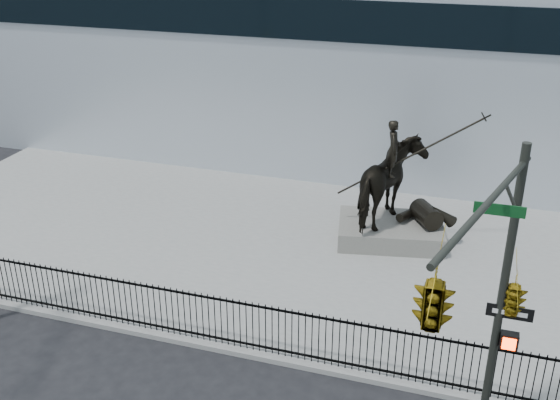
% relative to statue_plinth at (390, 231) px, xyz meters
% --- Properties ---
extents(ground, '(120.00, 120.00, 0.00)m').
position_rel_statue_plinth_xyz_m(ground, '(-3.55, -8.70, -0.49)').
color(ground, black).
rests_on(ground, ground).
extents(plaza, '(30.00, 12.00, 0.15)m').
position_rel_statue_plinth_xyz_m(plaza, '(-3.55, -1.70, -0.42)').
color(plaza, gray).
rests_on(plaza, ground).
extents(building, '(44.00, 14.00, 9.00)m').
position_rel_statue_plinth_xyz_m(building, '(-3.55, 11.30, 4.01)').
color(building, '#B5BDC5').
rests_on(building, ground).
extents(picket_fence, '(22.10, 0.10, 1.50)m').
position_rel_statue_plinth_xyz_m(picket_fence, '(-3.55, -7.45, 0.41)').
color(picket_fence, black).
rests_on(picket_fence, plaza).
extents(statue_plinth, '(4.03, 3.13, 0.68)m').
position_rel_statue_plinth_xyz_m(statue_plinth, '(0.00, 0.00, 0.00)').
color(statue_plinth, '#63615A').
rests_on(statue_plinth, plaza).
extents(equestrian_statue, '(4.58, 3.28, 3.94)m').
position_rel_statue_plinth_xyz_m(equestrian_statue, '(0.07, 0.01, 1.76)').
color(equestrian_statue, black).
rests_on(equestrian_statue, statue_plinth).
extents(traffic_signal_right, '(2.17, 6.86, 7.00)m').
position_rel_statue_plinth_xyz_m(traffic_signal_right, '(2.91, -10.71, 4.36)').
color(traffic_signal_right, '#272A24').
rests_on(traffic_signal_right, ground).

